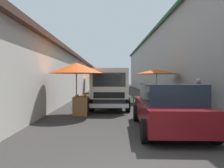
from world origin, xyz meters
TOP-DOWN VIEW (x-y plane):
  - ground at (13.50, 0.00)m, footprint 90.00×90.00m
  - building_left_whitewash at (15.75, 7.15)m, footprint 49.80×7.50m
  - building_right_concrete at (15.75, -7.15)m, footprint 49.80×7.50m
  - fruit_stall_far_right at (19.82, 2.44)m, footprint 2.53×2.53m
  - fruit_stall_far_left at (6.02, 2.28)m, footprint 2.35×2.35m
  - fruit_stall_near_right at (10.63, -2.19)m, footprint 2.83×2.83m
  - hatchback_car at (3.50, -0.93)m, footprint 3.99×2.07m
  - delivery_truck at (7.72, 0.85)m, footprint 4.98×2.12m
  - vendor_by_crates at (14.65, 0.68)m, footprint 0.37×0.60m
  - vendor_in_shade at (6.31, -3.11)m, footprint 0.61×0.35m
  - parked_scooter at (7.90, -2.50)m, footprint 1.69×0.33m
  - plastic_stool at (10.25, -0.66)m, footprint 0.30×0.30m

SIDE VIEW (x-z plane):
  - ground at x=13.50m, z-range 0.00..0.00m
  - plastic_stool at x=10.25m, z-range 0.11..0.54m
  - parked_scooter at x=7.90m, z-range -0.12..1.02m
  - hatchback_car at x=3.50m, z-range 0.01..1.46m
  - vendor_by_crates at x=14.65m, z-range 0.12..1.74m
  - vendor_in_shade at x=6.31m, z-range 0.13..1.75m
  - delivery_truck at x=7.72m, z-range 0.00..2.08m
  - fruit_stall_far_right at x=19.82m, z-range 0.60..2.72m
  - building_left_whitewash at x=15.75m, z-range 0.01..3.55m
  - fruit_stall_near_right at x=10.63m, z-range 0.65..2.96m
  - fruit_stall_far_left at x=6.02m, z-range 0.65..3.02m
  - building_right_concrete at x=15.75m, z-range 0.01..6.55m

